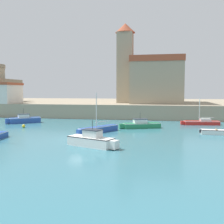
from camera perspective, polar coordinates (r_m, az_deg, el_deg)
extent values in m
plane|color=teal|center=(29.88, -6.93, -5.69)|extent=(200.00, 200.00, 0.00)
cube|color=gray|center=(68.19, 3.10, 1.28)|extent=(120.00, 40.00, 2.73)
cube|color=#237A4C|center=(37.93, 6.51, -2.94)|extent=(5.45, 3.33, 0.72)
cube|color=#237A4C|center=(37.16, 2.12, -3.07)|extent=(0.94, 1.03, 0.61)
cube|color=white|center=(37.89, 6.52, -2.46)|extent=(5.51, 3.37, 0.07)
cube|color=silver|center=(37.78, 6.14, -2.00)|extent=(2.13, 1.73, 0.55)
cube|color=#2D333D|center=(37.74, 6.14, -1.53)|extent=(2.30, 1.86, 0.08)
cylinder|color=black|center=(37.69, 6.15, -0.79)|extent=(0.04, 0.04, 0.90)
cube|color=#284C9E|center=(45.98, -18.38, -1.71)|extent=(4.74, 4.16, 0.91)
cube|color=#284C9E|center=(45.64, -21.80, -1.85)|extent=(1.04, 1.07, 0.77)
cube|color=white|center=(45.94, -18.40, -1.20)|extent=(4.78, 4.20, 0.07)
cube|color=silver|center=(45.87, -18.71, -0.82)|extent=(2.03, 1.93, 0.55)
cube|color=#2D333D|center=(45.84, -18.72, -0.43)|extent=(2.19, 2.08, 0.08)
cylinder|color=black|center=(45.80, -18.73, 0.18)|extent=(0.04, 0.04, 0.90)
cube|color=white|center=(25.45, -4.68, -6.44)|extent=(4.85, 3.11, 0.91)
cube|color=white|center=(23.98, 0.43, -7.11)|extent=(0.94, 1.02, 0.77)
cube|color=black|center=(25.38, -4.69, -5.52)|extent=(4.90, 3.14, 0.07)
cube|color=silver|center=(25.18, -4.27, -4.72)|extent=(1.92, 1.65, 0.68)
cube|color=#2D333D|center=(25.12, -4.27, -3.86)|extent=(2.08, 1.77, 0.08)
cylinder|color=black|center=(25.05, -4.28, -2.75)|extent=(0.04, 0.04, 0.90)
cube|color=white|center=(34.64, 21.74, -4.08)|extent=(3.55, 1.21, 0.58)
cube|color=black|center=(34.60, 21.75, -3.68)|extent=(3.58, 1.22, 0.07)
cube|color=#997F5B|center=(34.59, 21.75, -3.54)|extent=(0.23, 0.94, 0.08)
cube|color=black|center=(34.38, 18.64, -3.98)|extent=(0.21, 0.21, 0.36)
cube|color=red|center=(43.61, 18.95, -2.26)|extent=(5.47, 1.99, 0.60)
cube|color=red|center=(42.91, 15.12, -2.27)|extent=(0.68, 0.80, 0.51)
cube|color=white|center=(43.58, 18.96, -1.91)|extent=(5.52, 2.01, 0.07)
cylinder|color=silver|center=(43.31, 18.51, 0.50)|extent=(0.10, 0.10, 3.59)
cylinder|color=silver|center=(43.70, 19.82, -1.14)|extent=(2.40, 0.38, 0.08)
cube|color=silver|center=(43.70, 19.64, -1.62)|extent=(1.71, 1.12, 0.36)
cube|color=#284C9E|center=(33.73, -2.85, -3.81)|extent=(4.15, 5.74, 0.78)
cube|color=#284C9E|center=(31.53, -7.12, -4.43)|extent=(0.78, 0.74, 0.66)
cube|color=white|center=(33.68, -2.86, -3.22)|extent=(4.19, 5.80, 0.07)
cylinder|color=silver|center=(33.13, -3.43, 0.48)|extent=(0.10, 0.10, 4.33)
cylinder|color=silver|center=(34.14, -1.95, -2.11)|extent=(1.51, 2.37, 0.08)
sphere|color=yellow|center=(40.07, -18.69, -2.92)|extent=(0.48, 0.48, 0.48)
cube|color=gray|center=(59.25, 9.79, 6.05)|extent=(10.41, 16.50, 8.30)
cube|color=#9E472D|center=(59.56, 9.86, 10.62)|extent=(10.62, 16.83, 1.20)
cube|color=gray|center=(57.48, 2.88, 9.51)|extent=(3.27, 3.27, 15.01)
cone|color=#9E472D|center=(58.82, 2.91, 17.79)|extent=(4.25, 4.25, 2.00)
cube|color=silver|center=(60.37, -22.46, 3.62)|extent=(5.37, 6.25, 3.83)
cube|color=#9E472D|center=(60.39, -22.52, 5.67)|extent=(5.64, 6.56, 0.50)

